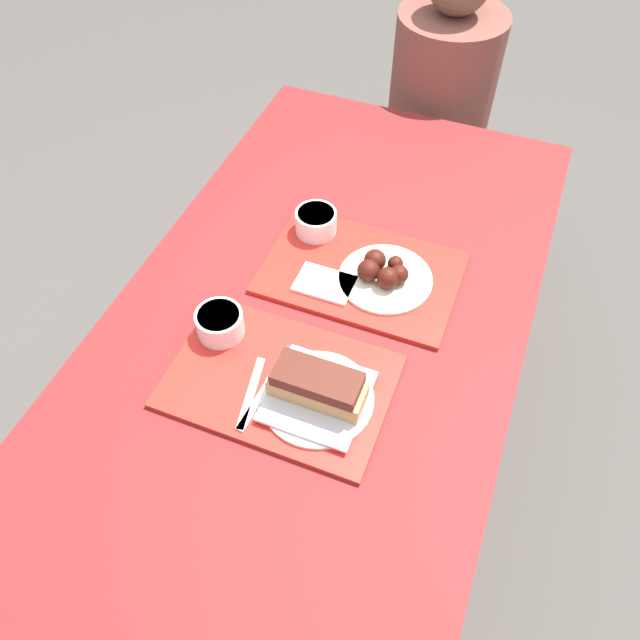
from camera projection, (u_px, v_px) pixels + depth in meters
name	position (u px, v px, depth m)	size (l,w,h in m)	color
ground_plane	(317.00, 469.00, 1.96)	(12.00, 12.00, 0.00)	#4C4742
picnic_table	(316.00, 345.00, 1.45)	(0.90, 1.71, 0.75)	maroon
picnic_bench_far	(424.00, 172.00, 2.29)	(0.85, 0.28, 0.45)	maroon
tray_near	(280.00, 381.00, 1.27)	(0.45, 0.30, 0.01)	red
tray_far	(361.00, 273.00, 1.46)	(0.45, 0.30, 0.01)	red
bowl_coleslaw_near	(220.00, 322.00, 1.32)	(0.10, 0.10, 0.06)	white
brisket_sandwich_plate	(317.00, 390.00, 1.21)	(0.22, 0.22, 0.09)	beige
plastic_fork_near	(251.00, 393.00, 1.24)	(0.05, 0.17, 0.00)	white
plastic_knife_near	(261.00, 396.00, 1.24)	(0.03, 0.17, 0.00)	white
condiment_packet	(293.00, 353.00, 1.30)	(0.04, 0.03, 0.01)	#3F3F47
bowl_coleslaw_far	(316.00, 221.00, 1.52)	(0.10, 0.10, 0.06)	white
wings_plate_far	(383.00, 273.00, 1.42)	(0.22, 0.22, 0.06)	beige
napkin_far	(325.00, 284.00, 1.43)	(0.13, 0.09, 0.01)	white
person_seated_across	(443.00, 83.00, 2.01)	(0.34, 0.34, 0.70)	brown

